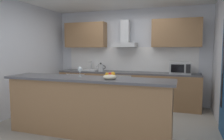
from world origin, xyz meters
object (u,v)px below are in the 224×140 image
object	(u,v)px
oven	(124,88)
wine_glass	(80,70)
kettle	(101,67)
range_hood	(125,39)
refrigerator	(80,87)
sink	(90,70)
microwave	(180,68)
fruit_bowl	(110,77)

from	to	relation	value
oven	wine_glass	size ratio (longest dim) A/B	4.50
kettle	range_hood	bearing A→B (deg)	14.11
oven	range_hood	xyz separation A→B (m)	(0.00, 0.13, 1.33)
kettle	wine_glass	size ratio (longest dim) A/B	1.62
refrigerator	sink	xyz separation A→B (m)	(0.31, 0.01, 0.50)
wine_glass	sink	bearing A→B (deg)	110.03
oven	refrigerator	size ratio (longest dim) A/B	0.94
sink	wine_glass	distance (m)	2.25
microwave	range_hood	xyz separation A→B (m)	(-1.43, 0.16, 0.74)
refrigerator	wine_glass	xyz separation A→B (m)	(1.08, -2.09, 0.71)
oven	kettle	bearing A→B (deg)	-177.03
sink	range_hood	world-z (taller)	range_hood
range_hood	refrigerator	bearing A→B (deg)	-174.25
sink	range_hood	xyz separation A→B (m)	(1.00, 0.12, 0.86)
microwave	wine_glass	size ratio (longest dim) A/B	2.81
microwave	sink	world-z (taller)	microwave
refrigerator	sink	world-z (taller)	sink
wine_glass	oven	bearing A→B (deg)	83.62
oven	fruit_bowl	distance (m)	2.33
range_hood	microwave	bearing A→B (deg)	-6.28
refrigerator	fruit_bowl	world-z (taller)	fruit_bowl
kettle	range_hood	xyz separation A→B (m)	(0.65, 0.16, 0.78)
sink	kettle	bearing A→B (deg)	-7.25
oven	refrigerator	bearing A→B (deg)	-179.88
sink	range_hood	distance (m)	1.32
kettle	range_hood	size ratio (longest dim) A/B	0.40
wine_glass	fruit_bowl	distance (m)	0.62
refrigerator	fruit_bowl	size ratio (longest dim) A/B	3.86
sink	range_hood	bearing A→B (deg)	6.76
range_hood	oven	bearing A→B (deg)	-90.00
refrigerator	wine_glass	distance (m)	2.46
oven	refrigerator	xyz separation A→B (m)	(-1.31, -0.00, -0.03)
oven	range_hood	bearing A→B (deg)	90.00
oven	fruit_bowl	xyz separation A→B (m)	(0.37, -2.22, 0.60)
microwave	kettle	bearing A→B (deg)	-179.84
kettle	wine_glass	world-z (taller)	wine_glass
oven	sink	xyz separation A→B (m)	(-1.00, 0.01, 0.47)
refrigerator	microwave	size ratio (longest dim) A/B	1.70
microwave	oven	bearing A→B (deg)	178.88
refrigerator	wine_glass	bearing A→B (deg)	-62.69
refrigerator	fruit_bowl	xyz separation A→B (m)	(1.68, -2.22, 0.63)
wine_glass	fruit_bowl	world-z (taller)	wine_glass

